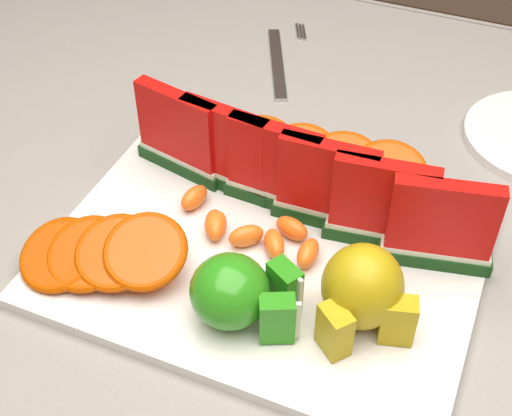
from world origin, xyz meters
TOP-DOWN VIEW (x-y plane):
  - table at (0.00, 0.00)m, footprint 1.40×0.90m
  - tablecloth at (0.00, 0.00)m, footprint 1.53×1.03m
  - platter at (-0.02, -0.03)m, footprint 0.40×0.30m
  - apple_cluster at (-0.01, -0.12)m, footprint 0.10×0.08m
  - pear_cluster at (0.09, -0.08)m, footprint 0.10×0.10m
  - fork at (-0.13, 0.30)m, footprint 0.09×0.19m
  - watermelon_row at (-0.01, 0.03)m, footprint 0.39×0.07m
  - orange_fan_front at (-0.14, -0.12)m, footprint 0.17×0.11m
  - orange_fan_back at (-0.03, 0.09)m, footprint 0.28×0.10m
  - tangerine_segments at (-0.04, -0.03)m, footprint 0.15×0.07m

SIDE VIEW (x-z plane):
  - table at x=0.00m, z-range 0.28..1.03m
  - tablecloth at x=0.00m, z-range 0.62..0.82m
  - fork at x=-0.13m, z-range 0.76..0.76m
  - platter at x=-0.02m, z-range 0.76..0.77m
  - tangerine_segments at x=-0.04m, z-range 0.77..0.79m
  - orange_fan_back at x=-0.03m, z-range 0.77..0.81m
  - orange_fan_front at x=-0.14m, z-range 0.77..0.82m
  - apple_cluster at x=-0.01m, z-range 0.77..0.83m
  - pear_cluster at x=0.09m, z-range 0.77..0.85m
  - watermelon_row at x=-0.01m, z-range 0.77..0.87m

